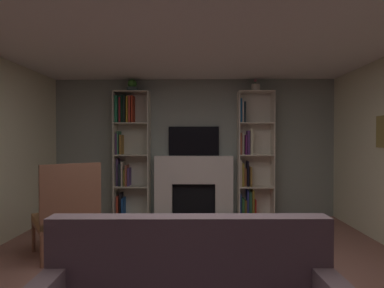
{
  "coord_description": "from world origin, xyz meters",
  "views": [
    {
      "loc": [
        0.07,
        -2.75,
        1.43
      ],
      "look_at": [
        0.0,
        1.22,
        1.37
      ],
      "focal_mm": 29.1,
      "sensor_mm": 36.0,
      "label": 1
    }
  ],
  "objects_px": {
    "potted_plant": "(132,86)",
    "bookshelf_right": "(251,160)",
    "bookshelf_left": "(129,150)",
    "tv": "(194,141)",
    "fireplace": "(194,185)",
    "vase_with_flowers": "(256,88)",
    "armchair": "(68,212)",
    "coffee_table": "(192,268)"
  },
  "relations": [
    {
      "from": "potted_plant",
      "to": "bookshelf_right",
      "type": "bearing_deg",
      "value": 0.88
    },
    {
      "from": "bookshelf_left",
      "to": "potted_plant",
      "type": "relative_size",
      "value": 10.16
    },
    {
      "from": "bookshelf_right",
      "to": "potted_plant",
      "type": "height_order",
      "value": "potted_plant"
    },
    {
      "from": "tv",
      "to": "bookshelf_right",
      "type": "height_order",
      "value": "bookshelf_right"
    },
    {
      "from": "bookshelf_left",
      "to": "potted_plant",
      "type": "height_order",
      "value": "potted_plant"
    },
    {
      "from": "fireplace",
      "to": "bookshelf_left",
      "type": "distance_m",
      "value": 1.36
    },
    {
      "from": "vase_with_flowers",
      "to": "armchair",
      "type": "xyz_separation_m",
      "value": [
        -2.64,
        -1.88,
        -1.83
      ]
    },
    {
      "from": "tv",
      "to": "coffee_table",
      "type": "xyz_separation_m",
      "value": [
        0.02,
        -3.23,
        -1.02
      ]
    },
    {
      "from": "fireplace",
      "to": "bookshelf_right",
      "type": "relative_size",
      "value": 0.67
    },
    {
      "from": "armchair",
      "to": "bookshelf_right",
      "type": "bearing_deg",
      "value": 36.81
    },
    {
      "from": "bookshelf_left",
      "to": "armchair",
      "type": "distance_m",
      "value": 2.06
    },
    {
      "from": "fireplace",
      "to": "coffee_table",
      "type": "distance_m",
      "value": 3.16
    },
    {
      "from": "bookshelf_right",
      "to": "potted_plant",
      "type": "distance_m",
      "value": 2.54
    },
    {
      "from": "tv",
      "to": "bookshelf_right",
      "type": "bearing_deg",
      "value": -4.77
    },
    {
      "from": "vase_with_flowers",
      "to": "armchair",
      "type": "bearing_deg",
      "value": -144.47
    },
    {
      "from": "fireplace",
      "to": "tv",
      "type": "distance_m",
      "value": 0.81
    },
    {
      "from": "fireplace",
      "to": "potted_plant",
      "type": "xyz_separation_m",
      "value": [
        -1.12,
        -0.05,
        1.8
      ]
    },
    {
      "from": "vase_with_flowers",
      "to": "coffee_table",
      "type": "bearing_deg",
      "value": -109.39
    },
    {
      "from": "bookshelf_right",
      "to": "potted_plant",
      "type": "bearing_deg",
      "value": -179.12
    },
    {
      "from": "bookshelf_right",
      "to": "vase_with_flowers",
      "type": "height_order",
      "value": "vase_with_flowers"
    },
    {
      "from": "fireplace",
      "to": "armchair",
      "type": "relative_size",
      "value": 1.33
    },
    {
      "from": "tv",
      "to": "coffee_table",
      "type": "relative_size",
      "value": 1.15
    },
    {
      "from": "armchair",
      "to": "coffee_table",
      "type": "height_order",
      "value": "armchair"
    },
    {
      "from": "fireplace",
      "to": "tv",
      "type": "height_order",
      "value": "tv"
    },
    {
      "from": "tv",
      "to": "armchair",
      "type": "height_order",
      "value": "tv"
    },
    {
      "from": "tv",
      "to": "bookshelf_right",
      "type": "xyz_separation_m",
      "value": [
        1.04,
        -0.09,
        -0.34
      ]
    },
    {
      "from": "bookshelf_left",
      "to": "coffee_table",
      "type": "distance_m",
      "value": 3.47
    },
    {
      "from": "potted_plant",
      "to": "coffee_table",
      "type": "xyz_separation_m",
      "value": [
        1.14,
        -3.11,
        -2.02
      ]
    },
    {
      "from": "potted_plant",
      "to": "coffee_table",
      "type": "distance_m",
      "value": 3.87
    },
    {
      "from": "tv",
      "to": "bookshelf_left",
      "type": "distance_m",
      "value": 1.21
    },
    {
      "from": "potted_plant",
      "to": "bookshelf_left",
      "type": "bearing_deg",
      "value": 160.32
    },
    {
      "from": "tv",
      "to": "coffee_table",
      "type": "height_order",
      "value": "tv"
    },
    {
      "from": "armchair",
      "to": "coffee_table",
      "type": "xyz_separation_m",
      "value": [
        1.54,
        -1.22,
        -0.16
      ]
    },
    {
      "from": "potted_plant",
      "to": "fireplace",
      "type": "bearing_deg",
      "value": 2.36
    },
    {
      "from": "vase_with_flowers",
      "to": "coffee_table",
      "type": "distance_m",
      "value": 3.85
    },
    {
      "from": "bookshelf_right",
      "to": "coffee_table",
      "type": "distance_m",
      "value": 3.37
    },
    {
      "from": "bookshelf_right",
      "to": "vase_with_flowers",
      "type": "xyz_separation_m",
      "value": [
        0.08,
        -0.03,
        1.31
      ]
    },
    {
      "from": "tv",
      "to": "vase_with_flowers",
      "type": "xyz_separation_m",
      "value": [
        1.12,
        -0.12,
        0.97
      ]
    },
    {
      "from": "bookshelf_left",
      "to": "coffee_table",
      "type": "height_order",
      "value": "bookshelf_left"
    },
    {
      "from": "fireplace",
      "to": "armchair",
      "type": "height_order",
      "value": "armchair"
    },
    {
      "from": "fireplace",
      "to": "vase_with_flowers",
      "type": "bearing_deg",
      "value": -2.29
    },
    {
      "from": "potted_plant",
      "to": "tv",
      "type": "bearing_deg",
      "value": 6.13
    }
  ]
}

